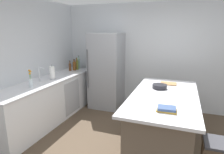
# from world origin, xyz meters

# --- Properties ---
(wall_rear) EXTENTS (6.00, 0.10, 2.60)m
(wall_rear) POSITION_xyz_m (0.00, 2.25, 1.30)
(wall_rear) COLOR silver
(wall_rear) RESTS_ON ground_plane
(wall_left) EXTENTS (0.10, 6.00, 2.60)m
(wall_left) POSITION_xyz_m (-2.45, 0.00, 1.30)
(wall_left) COLOR silver
(wall_left) RESTS_ON ground_plane
(counter_run_left) EXTENTS (0.68, 2.88, 0.92)m
(counter_run_left) POSITION_xyz_m (-2.07, 0.68, 0.46)
(counter_run_left) COLOR white
(counter_run_left) RESTS_ON ground_plane
(kitchen_island) EXTENTS (1.02, 2.08, 0.93)m
(kitchen_island) POSITION_xyz_m (0.35, 0.44, 0.47)
(kitchen_island) COLOR brown
(kitchen_island) RESTS_ON ground_plane
(refrigerator) EXTENTS (0.77, 0.75, 1.87)m
(refrigerator) POSITION_xyz_m (-1.21, 1.84, 0.94)
(refrigerator) COLOR #93969B
(refrigerator) RESTS_ON ground_plane
(bar_stool) EXTENTS (0.36, 0.36, 0.68)m
(bar_stool) POSITION_xyz_m (1.06, -0.31, 0.55)
(bar_stool) COLOR #473828
(bar_stool) RESTS_ON ground_plane
(sink_faucet) EXTENTS (0.15, 0.05, 0.30)m
(sink_faucet) POSITION_xyz_m (-2.12, 0.47, 1.08)
(sink_faucet) COLOR silver
(sink_faucet) RESTS_ON counter_run_left
(flower_vase) EXTENTS (0.07, 0.07, 0.32)m
(flower_vase) POSITION_xyz_m (-2.01, 0.09, 1.03)
(flower_vase) COLOR silver
(flower_vase) RESTS_ON counter_run_left
(paper_towel_roll) EXTENTS (0.14, 0.14, 0.31)m
(paper_towel_roll) POSITION_xyz_m (-2.02, 0.74, 1.05)
(paper_towel_roll) COLOR gray
(paper_towel_roll) RESTS_ON counter_run_left
(gin_bottle) EXTENTS (0.07, 0.07, 0.34)m
(gin_bottle) POSITION_xyz_m (-2.10, 2.01, 1.05)
(gin_bottle) COLOR #8CB79E
(gin_bottle) RESTS_ON counter_run_left
(vinegar_bottle) EXTENTS (0.06, 0.06, 0.30)m
(vinegar_bottle) POSITION_xyz_m (-2.12, 1.91, 1.04)
(vinegar_bottle) COLOR #994C23
(vinegar_bottle) RESTS_ON counter_run_left
(olive_oil_bottle) EXTENTS (0.05, 0.05, 0.32)m
(olive_oil_bottle) POSITION_xyz_m (-2.04, 1.82, 1.04)
(olive_oil_bottle) COLOR olive
(olive_oil_bottle) RESTS_ON counter_run_left
(whiskey_bottle) EXTENTS (0.08, 0.08, 0.29)m
(whiskey_bottle) POSITION_xyz_m (-2.08, 1.72, 1.04)
(whiskey_bottle) COLOR brown
(whiskey_bottle) RESTS_ON counter_run_left
(syrup_bottle) EXTENTS (0.06, 0.06, 0.26)m
(syrup_bottle) POSITION_xyz_m (-2.15, 1.63, 1.02)
(syrup_bottle) COLOR #5B3319
(syrup_bottle) RESTS_ON counter_run_left
(cookbook_stack) EXTENTS (0.25, 0.19, 0.06)m
(cookbook_stack) POSITION_xyz_m (0.44, -0.21, 0.96)
(cookbook_stack) COLOR gold
(cookbook_stack) RESTS_ON kitchen_island
(mixing_bowl) EXTENTS (0.26, 0.26, 0.07)m
(mixing_bowl) POSITION_xyz_m (0.23, 0.76, 0.97)
(mixing_bowl) COLOR black
(mixing_bowl) RESTS_ON kitchen_island
(cutting_board) EXTENTS (0.30, 0.23, 0.02)m
(cutting_board) POSITION_xyz_m (0.36, 1.13, 0.94)
(cutting_board) COLOR #9E7042
(cutting_board) RESTS_ON kitchen_island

